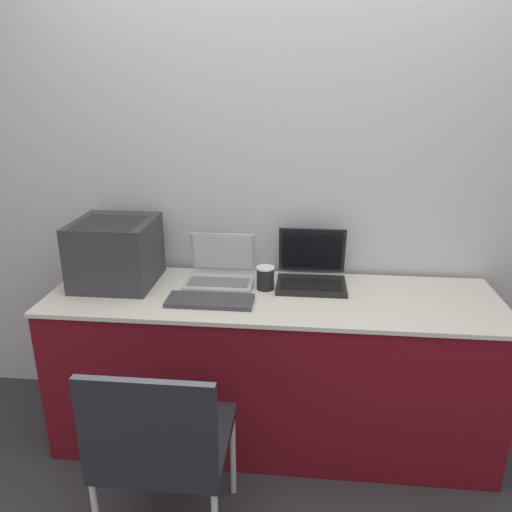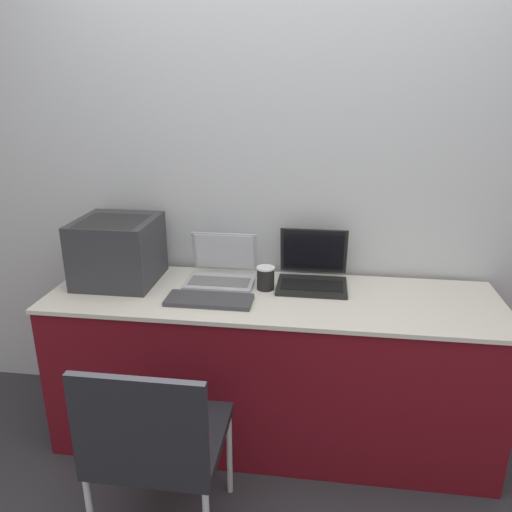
{
  "view_description": "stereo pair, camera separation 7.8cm",
  "coord_description": "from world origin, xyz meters",
  "px_view_note": "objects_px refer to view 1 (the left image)",
  "views": [
    {
      "loc": [
        0.14,
        -1.84,
        1.72
      ],
      "look_at": [
        -0.08,
        0.33,
        0.96
      ],
      "focal_mm": 35.0,
      "sensor_mm": 36.0,
      "label": 1
    },
    {
      "loc": [
        0.22,
        -1.83,
        1.72
      ],
      "look_at": [
        -0.08,
        0.33,
        0.96
      ],
      "focal_mm": 35.0,
      "sensor_mm": 36.0,
      "label": 2
    }
  ],
  "objects_px": {
    "laptop_left": "(221,271)",
    "laptop_right": "(311,272)",
    "external_keyboard": "(210,301)",
    "coffee_cup": "(265,278)",
    "printer": "(115,250)",
    "chair": "(161,441)"
  },
  "relations": [
    {
      "from": "printer",
      "to": "coffee_cup",
      "type": "bearing_deg",
      "value": -0.45
    },
    {
      "from": "laptop_left",
      "to": "chair",
      "type": "distance_m",
      "value": 0.92
    },
    {
      "from": "external_keyboard",
      "to": "printer",
      "type": "bearing_deg",
      "value": 158.9
    },
    {
      "from": "laptop_right",
      "to": "coffee_cup",
      "type": "xyz_separation_m",
      "value": [
        -0.22,
        -0.1,
        -0.0
      ]
    },
    {
      "from": "laptop_right",
      "to": "coffee_cup",
      "type": "bearing_deg",
      "value": -156.15
    },
    {
      "from": "external_keyboard",
      "to": "chair",
      "type": "distance_m",
      "value": 0.66
    },
    {
      "from": "printer",
      "to": "chair",
      "type": "relative_size",
      "value": 0.45
    },
    {
      "from": "printer",
      "to": "external_keyboard",
      "type": "height_order",
      "value": "printer"
    },
    {
      "from": "chair",
      "to": "printer",
      "type": "bearing_deg",
      "value": 118.48
    },
    {
      "from": "laptop_left",
      "to": "external_keyboard",
      "type": "height_order",
      "value": "laptop_left"
    },
    {
      "from": "coffee_cup",
      "to": "chair",
      "type": "bearing_deg",
      "value": -111.87
    },
    {
      "from": "laptop_left",
      "to": "external_keyboard",
      "type": "bearing_deg",
      "value": -91.09
    },
    {
      "from": "laptop_left",
      "to": "coffee_cup",
      "type": "bearing_deg",
      "value": -18.55
    },
    {
      "from": "laptop_right",
      "to": "chair",
      "type": "bearing_deg",
      "value": -121.36
    },
    {
      "from": "laptop_left",
      "to": "laptop_right",
      "type": "bearing_deg",
      "value": 2.57
    },
    {
      "from": "laptop_left",
      "to": "laptop_right",
      "type": "xyz_separation_m",
      "value": [
        0.45,
        0.02,
        0.01
      ]
    },
    {
      "from": "printer",
      "to": "coffee_cup",
      "type": "height_order",
      "value": "printer"
    },
    {
      "from": "coffee_cup",
      "to": "chair",
      "type": "height_order",
      "value": "coffee_cup"
    },
    {
      "from": "laptop_left",
      "to": "chair",
      "type": "relative_size",
      "value": 0.4
    },
    {
      "from": "laptop_left",
      "to": "laptop_right",
      "type": "distance_m",
      "value": 0.45
    },
    {
      "from": "printer",
      "to": "coffee_cup",
      "type": "xyz_separation_m",
      "value": [
        0.73,
        -0.01,
        -0.12
      ]
    },
    {
      "from": "printer",
      "to": "laptop_right",
      "type": "bearing_deg",
      "value": 5.49
    }
  ]
}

